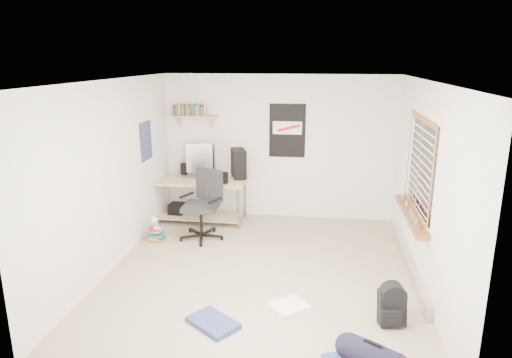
# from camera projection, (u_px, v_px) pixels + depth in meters

# --- Properties ---
(floor) EXTENTS (4.00, 4.50, 0.01)m
(floor) POSITION_uv_depth(u_px,v_px,m) (261.00, 272.00, 6.10)
(floor) COLOR gray
(floor) RESTS_ON ground
(ceiling) EXTENTS (4.00, 4.50, 0.01)m
(ceiling) POSITION_uv_depth(u_px,v_px,m) (262.00, 80.00, 5.45)
(ceiling) COLOR white
(ceiling) RESTS_ON ground
(back_wall) EXTENTS (4.00, 0.01, 2.50)m
(back_wall) POSITION_uv_depth(u_px,v_px,m) (278.00, 147.00, 7.93)
(back_wall) COLOR silver
(back_wall) RESTS_ON ground
(left_wall) EXTENTS (0.01, 4.50, 2.50)m
(left_wall) POSITION_uv_depth(u_px,v_px,m) (112.00, 176.00, 6.05)
(left_wall) COLOR silver
(left_wall) RESTS_ON ground
(right_wall) EXTENTS (0.01, 4.50, 2.50)m
(right_wall) POSITION_uv_depth(u_px,v_px,m) (426.00, 188.00, 5.50)
(right_wall) COLOR silver
(right_wall) RESTS_ON ground
(desk) EXTENTS (1.78, 0.97, 0.77)m
(desk) POSITION_uv_depth(u_px,v_px,m) (197.00, 201.00, 7.89)
(desk) COLOR beige
(desk) RESTS_ON floor
(monitor_left) EXTENTS (0.44, 0.17, 0.47)m
(monitor_left) POSITION_uv_depth(u_px,v_px,m) (204.00, 162.00, 7.92)
(monitor_left) COLOR #9D9CA1
(monitor_left) RESTS_ON desk
(monitor_right) EXTENTS (0.46, 0.27, 0.49)m
(monitor_right) POSITION_uv_depth(u_px,v_px,m) (200.00, 163.00, 7.77)
(monitor_right) COLOR #B9B9BE
(monitor_right) RESTS_ON desk
(pc_tower) EXTENTS (0.35, 0.50, 0.47)m
(pc_tower) POSITION_uv_depth(u_px,v_px,m) (239.00, 163.00, 7.84)
(pc_tower) COLOR black
(pc_tower) RESTS_ON desk
(keyboard) EXTENTS (0.41, 0.22, 0.02)m
(keyboard) POSITION_uv_depth(u_px,v_px,m) (216.00, 176.00, 7.87)
(keyboard) COLOR black
(keyboard) RESTS_ON desk
(speaker_left) EXTENTS (0.11, 0.11, 0.20)m
(speaker_left) POSITION_uv_depth(u_px,v_px,m) (184.00, 169.00, 8.01)
(speaker_left) COLOR black
(speaker_left) RESTS_ON desk
(speaker_right) EXTENTS (0.10, 0.10, 0.18)m
(speaker_right) POSITION_uv_depth(u_px,v_px,m) (225.00, 178.00, 7.45)
(speaker_right) COLOR black
(speaker_right) RESTS_ON desk
(office_chair) EXTENTS (0.94, 0.94, 1.09)m
(office_chair) POSITION_uv_depth(u_px,v_px,m) (201.00, 209.00, 7.09)
(office_chair) COLOR black
(office_chair) RESTS_ON floor
(wall_shelf) EXTENTS (0.80, 0.22, 0.24)m
(wall_shelf) POSITION_uv_depth(u_px,v_px,m) (195.00, 116.00, 7.88)
(wall_shelf) COLOR tan
(wall_shelf) RESTS_ON back_wall
(poster_back_wall) EXTENTS (0.62, 0.03, 0.92)m
(poster_back_wall) POSITION_uv_depth(u_px,v_px,m) (287.00, 131.00, 7.81)
(poster_back_wall) COLOR black
(poster_back_wall) RESTS_ON back_wall
(poster_left_wall) EXTENTS (0.02, 0.42, 0.60)m
(poster_left_wall) POSITION_uv_depth(u_px,v_px,m) (146.00, 141.00, 7.13)
(poster_left_wall) COLOR navy
(poster_left_wall) RESTS_ON left_wall
(window) EXTENTS (0.10, 1.50, 1.26)m
(window) POSITION_uv_depth(u_px,v_px,m) (418.00, 166.00, 5.74)
(window) COLOR brown
(window) RESTS_ON right_wall
(baseboard_heater) EXTENTS (0.08, 2.50, 0.18)m
(baseboard_heater) POSITION_uv_depth(u_px,v_px,m) (409.00, 264.00, 6.09)
(baseboard_heater) COLOR #B7B2A8
(baseboard_heater) RESTS_ON floor
(backpack) EXTENTS (0.30, 0.26, 0.37)m
(backpack) POSITION_uv_depth(u_px,v_px,m) (392.00, 308.00, 4.84)
(backpack) COLOR black
(backpack) RESTS_ON floor
(duffel_bag) EXTENTS (0.35, 0.35, 0.50)m
(duffel_bag) POSITION_uv_depth(u_px,v_px,m) (372.00, 355.00, 4.16)
(duffel_bag) COLOR black
(duffel_bag) RESTS_ON floor
(tshirt) EXTENTS (0.52, 0.51, 0.04)m
(tshirt) POSITION_uv_depth(u_px,v_px,m) (289.00, 306.00, 5.21)
(tshirt) COLOR white
(tshirt) RESTS_ON floor
(jeans_a) EXTENTS (0.64, 0.60, 0.06)m
(jeans_a) POSITION_uv_depth(u_px,v_px,m) (213.00, 323.00, 4.86)
(jeans_a) COLOR navy
(jeans_a) RESTS_ON floor
(book_stack) EXTENTS (0.50, 0.43, 0.31)m
(book_stack) POSITION_uv_depth(u_px,v_px,m) (157.00, 232.00, 7.07)
(book_stack) COLOR brown
(book_stack) RESTS_ON floor
(desk_lamp) EXTENTS (0.17, 0.22, 0.19)m
(desk_lamp) POSITION_uv_depth(u_px,v_px,m) (156.00, 218.00, 6.99)
(desk_lamp) COLOR silver
(desk_lamp) RESTS_ON book_stack
(subwoofer) EXTENTS (0.28, 0.28, 0.29)m
(subwoofer) POSITION_uv_depth(u_px,v_px,m) (177.00, 212.00, 8.02)
(subwoofer) COLOR black
(subwoofer) RESTS_ON floor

